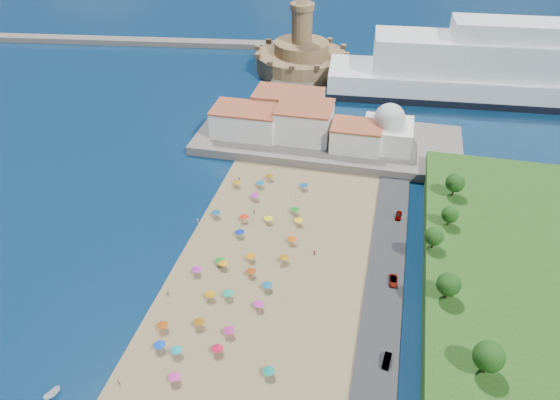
# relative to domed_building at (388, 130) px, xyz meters

# --- Properties ---
(ground) EXTENTS (700.00, 700.00, 0.00)m
(ground) POSITION_rel_domed_building_xyz_m (-30.00, -71.00, -8.97)
(ground) COLOR #071938
(ground) RESTS_ON ground
(terrace) EXTENTS (90.00, 36.00, 3.00)m
(terrace) POSITION_rel_domed_building_xyz_m (-20.00, 2.00, -7.47)
(terrace) COLOR #59544C
(terrace) RESTS_ON ground
(jetty) EXTENTS (18.00, 70.00, 2.40)m
(jetty) POSITION_rel_domed_building_xyz_m (-42.00, 37.00, -7.77)
(jetty) COLOR #59544C
(jetty) RESTS_ON ground
(breakwater) EXTENTS (199.03, 34.77, 2.60)m
(breakwater) POSITION_rel_domed_building_xyz_m (-140.00, 82.00, -7.67)
(breakwater) COLOR #59544C
(breakwater) RESTS_ON ground
(waterfront_buildings) EXTENTS (57.00, 29.00, 11.00)m
(waterfront_buildings) POSITION_rel_domed_building_xyz_m (-33.05, 2.64, -1.10)
(waterfront_buildings) COLOR silver
(waterfront_buildings) RESTS_ON terrace
(domed_building) EXTENTS (16.00, 16.00, 15.00)m
(domed_building) POSITION_rel_domed_building_xyz_m (0.00, 0.00, 0.00)
(domed_building) COLOR silver
(domed_building) RESTS_ON terrace
(fortress) EXTENTS (40.00, 40.00, 32.40)m
(fortress) POSITION_rel_domed_building_xyz_m (-42.00, 67.00, -2.29)
(fortress) COLOR #94724A
(fortress) RESTS_ON ground
(cruise_ship) EXTENTS (174.64, 39.32, 37.87)m
(cruise_ship) POSITION_rel_domed_building_xyz_m (59.16, 56.83, 2.24)
(cruise_ship) COLOR black
(cruise_ship) RESTS_ON ground
(beach_parasols) EXTENTS (31.36, 113.92, 2.20)m
(beach_parasols) POSITION_rel_domed_building_xyz_m (-31.47, -81.32, -6.83)
(beach_parasols) COLOR gray
(beach_parasols) RESTS_ON beach
(beachgoers) EXTENTS (35.11, 96.41, 1.84)m
(beachgoers) POSITION_rel_domed_building_xyz_m (-32.86, -78.32, -7.88)
(beachgoers) COLOR tan
(beachgoers) RESTS_ON beach
(parked_cars) EXTENTS (2.33, 73.19, 1.36)m
(parked_cars) POSITION_rel_domed_building_xyz_m (6.00, -72.07, -7.62)
(parked_cars) COLOR gray
(parked_cars) RESTS_ON promenade
(hillside_trees) EXTENTS (15.17, 103.17, 7.62)m
(hillside_trees) POSITION_rel_domed_building_xyz_m (18.34, -80.19, 1.04)
(hillside_trees) COLOR #382314
(hillside_trees) RESTS_ON hillside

